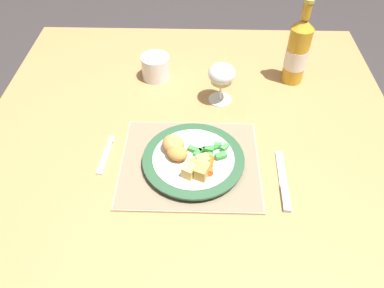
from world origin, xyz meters
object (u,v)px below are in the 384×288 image
(bottle, at_px, (297,52))
(fork, at_px, (105,157))
(wine_glass, at_px, (222,76))
(dining_table, at_px, (191,149))
(drinking_cup, at_px, (156,67))
(table_knife, at_px, (284,185))
(dinner_plate, at_px, (193,160))

(bottle, bearing_deg, fork, -146.39)
(fork, bearing_deg, wine_glass, 38.97)
(dining_table, height_order, drinking_cup, drinking_cup)
(fork, bearing_deg, table_knife, -10.16)
(fork, height_order, bottle, bottle)
(dinner_plate, distance_m, table_knife, 0.22)
(dinner_plate, relative_size, bottle, 0.95)
(dinner_plate, xyz_separation_m, bottle, (0.30, 0.36, 0.08))
(fork, height_order, table_knife, table_knife)
(dinner_plate, relative_size, drinking_cup, 2.88)
(dinner_plate, bearing_deg, fork, 175.84)
(dining_table, distance_m, dinner_plate, 0.17)
(bottle, height_order, drinking_cup, bottle)
(dinner_plate, bearing_deg, table_knife, -16.20)
(dinner_plate, bearing_deg, wine_glass, 74.23)
(wine_glass, bearing_deg, bottle, 25.47)
(dining_table, height_order, wine_glass, wine_glass)
(dining_table, relative_size, table_knife, 6.24)
(drinking_cup, bearing_deg, wine_glass, -28.98)
(wine_glass, bearing_deg, table_knife, -65.95)
(fork, relative_size, bottle, 0.51)
(bottle, bearing_deg, table_knife, -101.27)
(dining_table, distance_m, wine_glass, 0.23)
(table_knife, bearing_deg, drinking_cup, 128.51)
(dining_table, bearing_deg, table_knife, -41.59)
(dinner_plate, relative_size, table_knife, 1.36)
(drinking_cup, bearing_deg, fork, -105.57)
(fork, xyz_separation_m, table_knife, (0.44, -0.08, 0.00))
(dining_table, height_order, bottle, bottle)
(fork, height_order, wine_glass, wine_glass)
(bottle, bearing_deg, dining_table, -143.45)
(dining_table, bearing_deg, wine_glass, 56.00)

